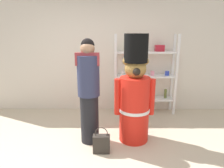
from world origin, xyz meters
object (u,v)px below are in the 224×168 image
Objects in this scene: shopping_bag at (101,143)px; person_shopper at (89,91)px; merchandise_shelf at (145,74)px; teddy_bear_guard at (135,95)px.

person_shopper is at bearing 122.29° from shopping_bag.
merchandise_shelf reaches higher than shopping_bag.
merchandise_shelf is at bearing 49.49° from person_shopper.
merchandise_shelf reaches higher than person_shopper.
teddy_bear_guard is 0.93m from shopping_bag.
person_shopper is 4.09× the size of shopping_bag.
teddy_bear_guard reaches higher than person_shopper.
merchandise_shelf is 1.00× the size of teddy_bear_guard.
person_shopper is 0.84m from shopping_bag.
teddy_bear_guard is (-0.37, -1.24, -0.10)m from merchandise_shelf.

